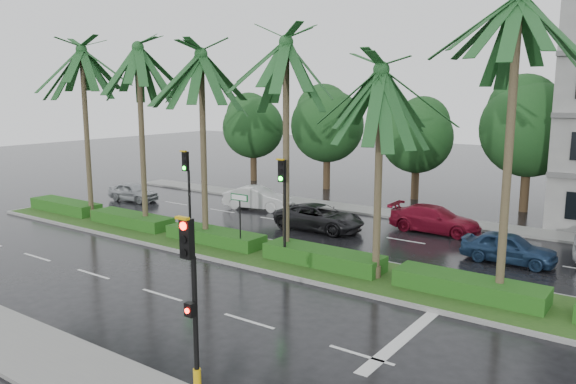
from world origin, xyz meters
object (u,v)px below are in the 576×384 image
Objects in this scene: car_silver at (133,192)px; car_blue at (509,248)px; signal_near at (192,301)px; car_white at (258,198)px; street_sign at (240,208)px; car_darkgrey at (320,217)px; signal_median_left at (187,183)px; car_red at (435,219)px.

car_blue is (23.96, 0.21, 0.04)m from car_silver.
signal_near is 22.06m from car_white.
signal_near reaches higher than street_sign.
car_silver is 14.35m from car_darkgrey.
signal_near is 1.00× the size of signal_median_left.
car_red reaches higher than car_silver.
car_red is (-1.50, 18.87, -1.82)m from signal_near.
car_darkgrey is 5.95m from car_red.
signal_near reaches higher than car_darkgrey.
street_sign is (3.00, 0.18, -0.87)m from signal_median_left.
signal_median_left is 1.68× the size of street_sign.
car_silver is at bearing 158.52° from street_sign.
car_darkgrey is (-6.62, 15.85, -1.84)m from signal_near.
car_red is (8.50, 9.18, -2.32)m from signal_median_left.
signal_median_left is 12.72m from car_red.
car_blue is at bearing -93.21° from car_darkgrey.
signal_near is 1.03× the size of car_white.
car_darkgrey is at bearing 61.28° from signal_median_left.
signal_median_left is 0.91× the size of car_darkgrey.
car_white is at bearing -77.21° from car_silver.
car_blue is (15.54, -2.48, -0.04)m from car_white.
street_sign is 0.61× the size of car_white.
car_white is at bearing 124.76° from signal_near.
street_sign is at bearing 125.34° from signal_near.
street_sign is at bearing 147.99° from car_red.
car_darkgrey reaches higher than car_silver.
car_silver is 19.78m from car_red.
street_sign is at bearing 3.47° from signal_median_left.
signal_median_left is at bearing -176.53° from street_sign.
car_white is at bearing 80.98° from car_blue.
street_sign is 10.64m from car_red.
signal_median_left reaches higher than car_red.
car_darkgrey is at bearing 112.68° from signal_near.
car_darkgrey is 1.24× the size of car_blue.
street_sign is (-7.00, 9.87, -0.38)m from signal_near.
signal_median_left is 1.03× the size of car_white.
street_sign reaches higher than car_silver.
car_blue is at bearing 79.10° from signal_near.
car_darkgrey is (14.34, 0.49, 0.05)m from car_silver.
street_sign reaches higher than car_darkgrey.
car_blue is at bearing 29.71° from street_sign.
car_red is at bearing -84.76° from car_silver.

